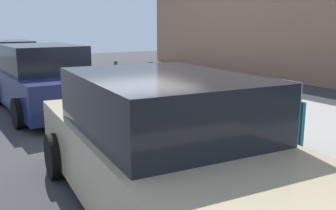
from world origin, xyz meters
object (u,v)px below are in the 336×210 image
Objects in this scene: suitcase_maroon_4 at (210,107)px; bollard_post at (116,75)px; suitcase_teal_7 at (176,93)px; suitcase_olive_8 at (165,93)px; suitcase_navy_5 at (197,100)px; suitcase_red_2 at (242,118)px; fire_hydrant at (130,79)px; suitcase_olive_1 at (264,123)px; suitcase_red_9 at (153,87)px; suitcase_silver_6 at (188,98)px; parked_car_navy_1 at (43,80)px; suitcase_black_3 at (224,109)px; parked_car_white_2 at (9,63)px; suitcase_teal_0 at (289,124)px; suitcase_black_10 at (144,87)px; parked_car_beige_0 at (162,146)px.

suitcase_maroon_4 is 0.75× the size of bollard_post.
suitcase_teal_7 is 0.54m from suitcase_olive_8.
bollard_post is (2.69, 0.19, 0.17)m from suitcase_olive_8.
suitcase_teal_7 is (0.99, -0.06, -0.01)m from suitcase_navy_5.
fire_hydrant reaches higher than suitcase_red_2.
suitcase_navy_5 is 0.99m from suitcase_teal_7.
suitcase_red_2 is at bearing 179.93° from fire_hydrant.
suitcase_red_9 reaches higher than suitcase_olive_1.
suitcase_olive_8 is at bearing -2.54° from suitcase_navy_5.
bollard_post is at bearing 1.78° from suitcase_olive_1.
suitcase_silver_6 is 0.20× the size of parked_car_navy_1.
suitcase_teal_7 is at bearing -176.82° from bollard_post.
parked_car_white_2 is (9.52, 2.56, 0.24)m from suitcase_black_3.
suitcase_silver_6 is 1.56m from suitcase_red_9.
suitcase_black_3 is at bearing 4.16° from suitcase_teal_0.
suitcase_silver_6 is 1.04× the size of bollard_post.
suitcase_navy_5 is 3.52m from fire_hydrant.
bollard_post is at bearing 1.55° from suitcase_teal_0.
suitcase_olive_1 is at bearing -175.94° from suitcase_maroon_4.
suitcase_teal_0 reaches higher than bollard_post.
suitcase_black_10 is at bearing 0.65° from suitcase_teal_0.
suitcase_olive_1 is 1.01× the size of suitcase_olive_8.
parked_car_white_2 is (4.35, 2.49, 0.15)m from bollard_post.
suitcase_silver_6 is 8.51m from parked_car_white_2.
suitcase_olive_1 is 0.20× the size of parked_car_white_2.
suitcase_olive_1 is at bearing -0.91° from suitcase_teal_0.
suitcase_olive_1 is (0.56, -0.01, -0.12)m from suitcase_teal_0.
bollard_post is at bearing 1.67° from suitcase_navy_5.
suitcase_olive_8 is 0.80× the size of suitcase_red_9.
parked_car_beige_0 is at bearing 128.37° from suitcase_black_3.
bollard_post is 0.21× the size of parked_car_white_2.
suitcase_red_9 is at bearing 1.05° from suitcase_olive_1.
parked_car_beige_0 reaches higher than parked_car_white_2.
suitcase_silver_6 is 1.12× the size of suitcase_olive_8.
suitcase_silver_6 is 0.22× the size of parked_car_white_2.
suitcase_olive_1 is 6.16m from bollard_post.
suitcase_teal_0 is 6.08m from parked_car_navy_1.
suitcase_silver_6 reaches higher than suitcase_red_2.
suitcase_red_9 is at bearing 3.23° from suitcase_silver_6.
suitcase_red_9 is at bearing 7.88° from suitcase_olive_8.
suitcase_olive_8 is 1.09× the size of fire_hydrant.
suitcase_maroon_4 is at bearing 2.68° from suitcase_teal_0.
suitcase_teal_0 is 1.54m from suitcase_black_3.
suitcase_teal_0 is at bearing 179.09° from suitcase_olive_1.
fire_hydrant is at bearing -0.44° from suitcase_navy_5.
suitcase_red_2 is 0.68× the size of suitcase_olive_8.
parked_car_navy_1 reaches higher than suitcase_teal_0.
suitcase_silver_6 is at bearing -176.77° from suitcase_red_9.
suitcase_olive_8 is at bearing -30.65° from parked_car_beige_0.
suitcase_navy_5 is at bearing 179.96° from suitcase_black_10.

